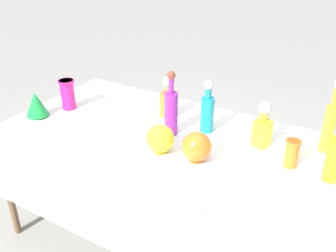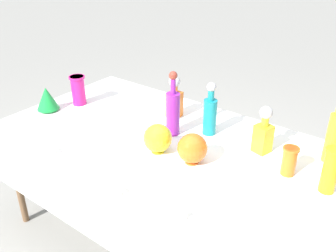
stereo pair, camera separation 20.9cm
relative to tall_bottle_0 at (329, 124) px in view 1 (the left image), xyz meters
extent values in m
plane|color=gray|center=(-0.78, -0.35, -0.92)|extent=(40.00, 40.00, 0.00)
cube|color=white|center=(-0.78, -0.35, -0.18)|extent=(2.04, 1.12, 0.03)
cube|color=white|center=(-0.78, -0.92, -0.34)|extent=(2.04, 0.01, 0.34)
cylinder|color=brown|center=(-1.70, -0.81, -0.56)|extent=(0.04, 0.04, 0.73)
cylinder|color=brown|center=(-1.70, 0.11, -0.56)|extent=(0.04, 0.04, 0.73)
cylinder|color=yellow|center=(0.00, 0.00, -0.03)|extent=(0.06, 0.06, 0.27)
cylinder|color=yellow|center=(0.00, 0.00, 0.16)|extent=(0.03, 0.03, 0.11)
cylinder|color=purple|center=(-0.82, -0.26, -0.04)|extent=(0.08, 0.08, 0.26)
cylinder|color=purple|center=(-0.82, -0.26, 0.14)|extent=(0.03, 0.03, 0.09)
sphere|color=maroon|center=(-0.82, -0.26, 0.20)|extent=(0.05, 0.05, 0.05)
cylinder|color=teal|center=(-0.65, -0.13, -0.06)|extent=(0.08, 0.08, 0.21)
cylinder|color=teal|center=(-0.65, -0.13, 0.08)|extent=(0.04, 0.04, 0.06)
sphere|color=#B2B2B7|center=(-0.65, -0.13, 0.13)|extent=(0.05, 0.05, 0.05)
cube|color=yellow|center=(-0.32, -0.13, -0.09)|extent=(0.10, 0.10, 0.16)
cylinder|color=yellow|center=(-0.32, -0.13, 0.02)|extent=(0.04, 0.04, 0.06)
sphere|color=#B2B2B7|center=(-0.32, -0.13, 0.07)|extent=(0.07, 0.07, 0.07)
cube|color=orange|center=(-0.95, -0.07, -0.08)|extent=(0.09, 0.09, 0.16)
cylinder|color=orange|center=(-0.95, -0.07, 0.03)|extent=(0.04, 0.04, 0.05)
sphere|color=#B2B2B7|center=(-0.95, -0.07, 0.08)|extent=(0.07, 0.07, 0.07)
cylinder|color=orange|center=(0.07, -0.27, -0.05)|extent=(0.07, 0.07, 0.22)
cylinder|color=orange|center=(-0.12, -0.24, -0.09)|extent=(0.07, 0.07, 0.15)
cylinder|color=orange|center=(-0.12, -0.24, -0.02)|extent=(0.08, 0.08, 0.01)
cylinder|color=#C61972|center=(-1.59, -0.31, -0.06)|extent=(0.09, 0.09, 0.20)
cylinder|color=#C61972|center=(-1.59, -0.31, 0.03)|extent=(0.11, 0.11, 0.01)
cylinder|color=#198C38|center=(-1.67, -0.50, -0.16)|extent=(0.07, 0.07, 0.01)
cone|color=#198C38|center=(-1.67, -0.50, -0.08)|extent=(0.15, 0.15, 0.15)
cylinder|color=orange|center=(-0.55, -0.45, -0.16)|extent=(0.07, 0.07, 0.01)
sphere|color=orange|center=(-0.55, -0.45, -0.08)|extent=(0.16, 0.16, 0.16)
cylinder|color=yellow|center=(-0.76, -0.47, -0.16)|extent=(0.07, 0.07, 0.01)
sphere|color=yellow|center=(-0.76, -0.47, -0.08)|extent=(0.16, 0.16, 0.16)
cube|color=white|center=(-1.21, -0.83, -0.14)|extent=(0.06, 0.02, 0.04)
cube|color=white|center=(-0.68, -0.87, -0.15)|extent=(0.05, 0.03, 0.04)
cube|color=white|center=(-0.36, -0.82, -0.15)|extent=(0.06, 0.02, 0.03)
camera|label=1|loc=(0.16, -1.94, 0.92)|focal=40.00mm
camera|label=2|loc=(0.34, -1.82, 0.92)|focal=40.00mm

